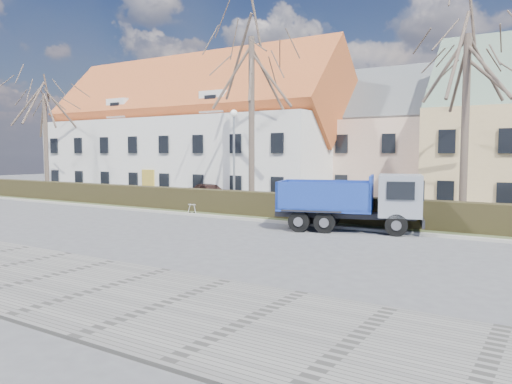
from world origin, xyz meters
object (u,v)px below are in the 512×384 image
Objects in this scene: dump_truck at (344,201)px; cart_frame at (189,209)px; streetlight at (234,161)px; parked_car_a at (210,193)px.

dump_truck reaches higher than cart_frame.
dump_truck is 8.78× the size of cart_frame.
streetlight is 6.45m from parked_car_a.
cart_frame is (-1.53, -2.25, -2.68)m from streetlight.
cart_frame is at bearing -124.34° from streetlight.
streetlight reaches higher than cart_frame.
cart_frame is at bearing 159.40° from dump_truck.
cart_frame is 6.81m from parked_car_a.
streetlight is 3.82m from cart_frame.
parked_car_a is (-4.69, 3.78, -2.31)m from streetlight.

